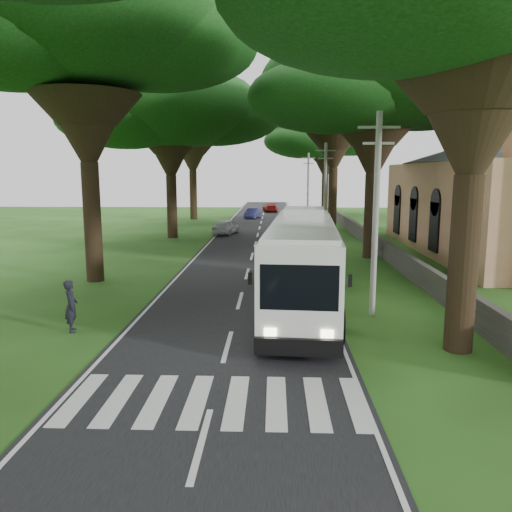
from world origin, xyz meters
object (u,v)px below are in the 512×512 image
(distant_car_b, at_px, (253,213))
(distant_car_a, at_px, (226,227))
(pole_mid, at_px, (325,192))
(distant_car_c, at_px, (270,207))
(pedestrian, at_px, (71,306))
(pole_near, at_px, (376,212))
(church, at_px, (512,184))
(pole_far, at_px, (308,186))
(coach_bus, at_px, (302,262))

(distant_car_b, bearing_deg, distant_car_a, -84.26)
(pole_mid, bearing_deg, distant_car_c, 97.72)
(pedestrian, bearing_deg, distant_car_c, -26.51)
(pedestrian, bearing_deg, distant_car_b, -25.46)
(distant_car_a, distance_m, distant_car_b, 16.95)
(distant_car_a, relative_size, pedestrian, 2.17)
(pole_near, distance_m, pole_mid, 20.00)
(pole_near, xyz_separation_m, pole_mid, (0.00, 20.00, 0.00))
(pole_near, distance_m, distant_car_c, 54.28)
(church, relative_size, distant_car_c, 5.09)
(church, xyz_separation_m, pole_far, (-12.36, 24.45, -0.73))
(coach_bus, relative_size, distant_car_c, 2.71)
(pole_mid, bearing_deg, pedestrian, -116.55)
(pole_near, xyz_separation_m, pole_far, (0.00, 40.00, 0.00))
(coach_bus, distance_m, distant_car_a, 26.17)
(pole_near, relative_size, pedestrian, 4.21)
(church, distance_m, pole_near, 19.88)
(distant_car_c, bearing_deg, pole_far, 102.03)
(distant_car_a, distance_m, pedestrian, 29.09)
(pole_far, height_order, distant_car_c, pole_far)
(pole_far, bearing_deg, distant_car_a, -121.99)
(pole_near, bearing_deg, church, 51.50)
(pole_near, distance_m, coach_bus, 3.65)
(church, relative_size, coach_bus, 1.87)
(pole_near, relative_size, distant_car_a, 1.95)
(pole_near, height_order, distant_car_c, pole_near)
(pedestrian, bearing_deg, pole_mid, -46.33)
(distant_car_a, xyz_separation_m, distant_car_c, (3.90, 27.58, -0.02))
(pole_far, relative_size, distant_car_b, 2.10)
(pole_near, height_order, coach_bus, pole_near)
(distant_car_a, height_order, distant_car_c, distant_car_a)
(pole_mid, distance_m, pedestrian, 25.43)
(pole_near, bearing_deg, coach_bus, 162.52)
(distant_car_a, distance_m, distant_car_c, 27.86)
(pole_mid, xyz_separation_m, distant_car_b, (-6.72, 23.25, -3.52))
(distant_car_c, bearing_deg, pole_mid, 91.51)
(pole_far, height_order, distant_car_b, pole_far)
(distant_car_a, bearing_deg, pole_near, 121.07)
(pole_mid, xyz_separation_m, distant_car_c, (-4.60, 33.98, -3.47))
(pole_near, height_order, distant_car_b, pole_near)
(distant_car_b, relative_size, pedestrian, 2.01)
(pole_far, bearing_deg, pedestrian, -104.84)
(distant_car_c, distance_m, pedestrian, 56.93)
(pole_near, xyz_separation_m, distant_car_b, (-6.72, 43.25, -3.52))
(pole_near, height_order, pedestrian, pole_near)
(church, xyz_separation_m, pedestrian, (-23.64, -18.11, -3.96))
(pole_far, height_order, pedestrian, pole_far)
(pole_mid, distance_m, distant_car_c, 34.46)
(church, bearing_deg, distant_car_a, 152.53)
(distant_car_c, bearing_deg, pedestrian, 77.06)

